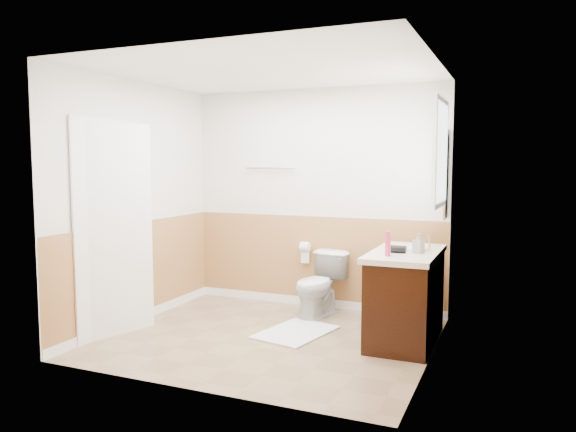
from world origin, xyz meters
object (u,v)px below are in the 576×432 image
at_px(toilet, 319,285).
at_px(vanity_cabinet, 406,299).
at_px(soap_dispenser, 419,243).
at_px(bath_mat, 296,332).
at_px(lotion_bottle, 388,244).

bearing_deg(toilet, vanity_cabinet, -12.37).
bearing_deg(soap_dispenser, vanity_cabinet, 146.79).
xyz_separation_m(vanity_cabinet, soap_dispenser, (0.12, -0.08, 0.54)).
bearing_deg(soap_dispenser, toilet, 154.38).
xyz_separation_m(bath_mat, lotion_bottle, (0.93, -0.15, 0.95)).
height_order(toilet, soap_dispenser, soap_dispenser).
bearing_deg(toilet, bath_mat, -77.71).
bearing_deg(vanity_cabinet, lotion_bottle, -106.00).
distance_m(toilet, bath_mat, 0.75).
bearing_deg(bath_mat, toilet, 90.00).
distance_m(bath_mat, vanity_cabinet, 1.12).
relative_size(lotion_bottle, soap_dispenser, 1.22).
bearing_deg(vanity_cabinet, soap_dispenser, -33.21).
bearing_deg(soap_dispenser, bath_mat, -174.23).
xyz_separation_m(toilet, vanity_cabinet, (1.03, -0.47, 0.05)).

